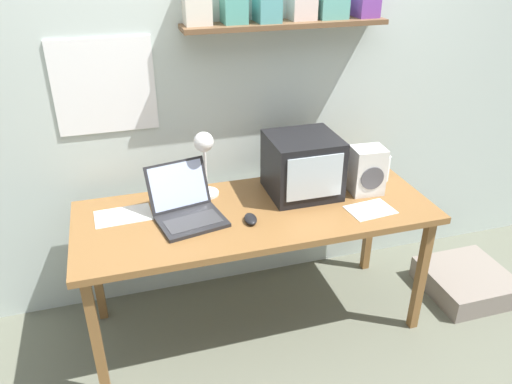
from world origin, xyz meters
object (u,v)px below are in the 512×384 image
object	(u,v)px
desk_lamp	(204,154)
floor_cushion	(466,281)
corner_desk	(256,220)
space_heater	(367,171)
printed_handout	(370,210)
crt_monitor	(302,165)
computer_mouse	(251,219)
laptop	(186,205)
loose_paper_near_laptop	(123,216)
juice_glass	(383,169)

from	to	relation	value
desk_lamp	floor_cushion	distance (m)	1.81
corner_desk	space_heater	distance (m)	0.64
corner_desk	desk_lamp	xyz separation A→B (m)	(-0.22, 0.19, 0.32)
space_heater	floor_cushion	size ratio (longest dim) A/B	0.53
printed_handout	crt_monitor	bearing A→B (deg)	133.18
crt_monitor	printed_handout	bearing A→B (deg)	-46.71
computer_mouse	space_heater	bearing A→B (deg)	10.47
corner_desk	floor_cushion	bearing A→B (deg)	-4.73
corner_desk	floor_cushion	size ratio (longest dim) A/B	3.73
space_heater	laptop	bearing A→B (deg)	-177.36
crt_monitor	corner_desk	bearing A→B (deg)	-158.58
printed_handout	floor_cushion	bearing A→B (deg)	4.50
space_heater	floor_cushion	distance (m)	1.07
laptop	floor_cushion	distance (m)	1.82
corner_desk	loose_paper_near_laptop	distance (m)	0.66
laptop	desk_lamp	bearing A→B (deg)	37.59
corner_desk	laptop	size ratio (longest dim) A/B	4.61
space_heater	floor_cushion	bearing A→B (deg)	-6.78
juice_glass	computer_mouse	world-z (taller)	juice_glass
laptop	loose_paper_near_laptop	size ratio (longest dim) A/B	1.39
laptop	printed_handout	xyz separation A→B (m)	(0.90, -0.20, -0.06)
juice_glass	desk_lamp	bearing A→B (deg)	176.37
corner_desk	printed_handout	distance (m)	0.58
crt_monitor	desk_lamp	distance (m)	0.52
crt_monitor	juice_glass	bearing A→B (deg)	1.38
printed_handout	juice_glass	bearing A→B (deg)	52.56
space_heater	printed_handout	world-z (taller)	space_heater
laptop	space_heater	world-z (taller)	space_heater
corner_desk	loose_paper_near_laptop	size ratio (longest dim) A/B	6.40
desk_lamp	space_heater	world-z (taller)	desk_lamp
laptop	space_heater	distance (m)	0.97
juice_glass	space_heater	world-z (taller)	space_heater
laptop	loose_paper_near_laptop	bearing A→B (deg)	151.09
space_heater	printed_handout	distance (m)	0.23
juice_glass	crt_monitor	bearing A→B (deg)	-178.72
corner_desk	juice_glass	size ratio (longest dim) A/B	12.44
printed_handout	computer_mouse	bearing A→B (deg)	174.11
juice_glass	space_heater	distance (m)	0.20
crt_monitor	space_heater	xyz separation A→B (m)	(0.33, -0.09, -0.03)
desk_lamp	juice_glass	size ratio (longest dim) A/B	2.60
crt_monitor	loose_paper_near_laptop	world-z (taller)	crt_monitor
juice_glass	printed_handout	distance (m)	0.37
space_heater	computer_mouse	size ratio (longest dim) A/B	2.31
crt_monitor	floor_cushion	xyz separation A→B (m)	(1.03, -0.22, -0.82)
desk_lamp	loose_paper_near_laptop	world-z (taller)	desk_lamp
desk_lamp	space_heater	size ratio (longest dim) A/B	1.48
laptop	printed_handout	distance (m)	0.92
loose_paper_near_laptop	floor_cushion	distance (m)	2.09
juice_glass	loose_paper_near_laptop	xyz separation A→B (m)	(-1.42, 0.00, -0.06)
printed_handout	loose_paper_near_laptop	bearing A→B (deg)	166.15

